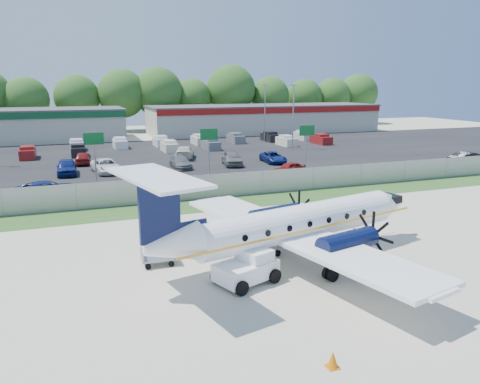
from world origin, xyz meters
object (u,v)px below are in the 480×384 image
object	(u,v)px
aircraft	(294,223)
baggage_cart_near	(261,248)
baggage_cart_far	(158,257)
pushback_tug	(248,267)

from	to	relation	value
aircraft	baggage_cart_near	world-z (taller)	aircraft
baggage_cart_near	baggage_cart_far	xyz separation A→B (m)	(-5.49, 0.72, -0.08)
baggage_cart_near	baggage_cart_far	world-z (taller)	baggage_cart_near
pushback_tug	baggage_cart_near	xyz separation A→B (m)	(1.92, 2.93, -0.24)
baggage_cart_far	pushback_tug	bearing A→B (deg)	-45.59
aircraft	baggage_cart_near	bearing A→B (deg)	134.85
pushback_tug	baggage_cart_far	bearing A→B (deg)	134.41
aircraft	baggage_cart_far	world-z (taller)	aircraft
pushback_tug	baggage_cart_far	distance (m)	5.12
baggage_cart_far	aircraft	bearing A→B (deg)	-16.70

